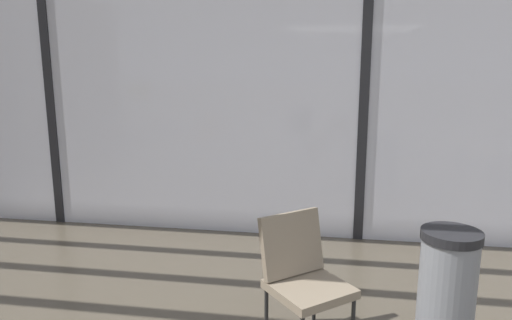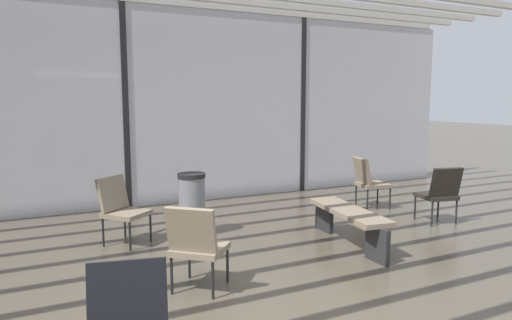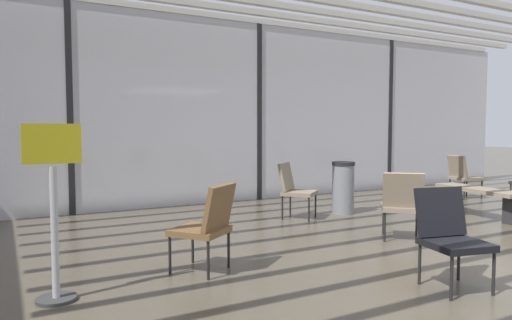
% 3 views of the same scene
% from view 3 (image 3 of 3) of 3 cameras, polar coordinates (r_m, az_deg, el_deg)
% --- Properties ---
extents(ground_plane, '(60.00, 60.00, 0.00)m').
position_cam_3_polar(ground_plane, '(5.51, 28.10, -11.34)').
color(ground_plane, '#4C4438').
extents(glass_curtain_wall, '(14.00, 0.08, 3.45)m').
position_cam_3_polar(glass_curtain_wall, '(9.25, 0.28, 5.84)').
color(glass_curtain_wall, silver).
rests_on(glass_curtain_wall, ground).
extents(window_mullion_0, '(0.10, 0.12, 3.45)m').
position_cam_3_polar(window_mullion_0, '(8.15, -21.91, 5.84)').
color(window_mullion_0, black).
rests_on(window_mullion_0, ground).
extents(window_mullion_1, '(0.10, 0.12, 3.45)m').
position_cam_3_polar(window_mullion_1, '(9.25, 0.28, 5.84)').
color(window_mullion_1, black).
rests_on(window_mullion_1, ground).
extents(window_mullion_2, '(0.10, 0.12, 3.45)m').
position_cam_3_polar(window_mullion_2, '(11.36, 15.98, 5.31)').
color(window_mullion_2, black).
rests_on(window_mullion_2, ground).
extents(parked_airplane, '(12.53, 4.33, 4.33)m').
position_cam_3_polar(parked_airplane, '(14.29, -8.71, 6.83)').
color(parked_airplane, silver).
rests_on(parked_airplane, ground).
extents(lounge_chair_0, '(0.70, 0.71, 0.87)m').
position_cam_3_polar(lounge_chair_0, '(4.58, -5.95, -7.58)').
color(lounge_chair_0, brown).
rests_on(lounge_chair_0, ground).
extents(lounge_chair_1, '(0.71, 0.71, 0.87)m').
position_cam_3_polar(lounge_chair_1, '(6.10, 17.49, -4.88)').
color(lounge_chair_1, '#7F705B').
rests_on(lounge_chair_1, ground).
extents(lounge_chair_3, '(0.61, 0.58, 0.87)m').
position_cam_3_polar(lounge_chair_3, '(10.29, 23.98, -1.56)').
color(lounge_chair_3, '#7F705B').
rests_on(lounge_chair_3, ground).
extents(lounge_chair_4, '(0.71, 0.71, 0.87)m').
position_cam_3_polar(lounge_chair_4, '(7.32, 4.67, -3.29)').
color(lounge_chair_4, '#7F705B').
rests_on(lounge_chair_4, ground).
extents(lounge_chair_6, '(0.58, 0.62, 0.87)m').
position_cam_3_polar(lounge_chair_6, '(4.48, 22.63, -8.10)').
color(lounge_chair_6, black).
rests_on(lounge_chair_6, ground).
extents(waiting_bench, '(0.60, 1.69, 0.47)m').
position_cam_3_polar(waiting_bench, '(8.16, 25.61, -3.85)').
color(waiting_bench, '#7F705B').
rests_on(waiting_bench, ground).
extents(trash_bin, '(0.38, 0.38, 0.86)m').
position_cam_3_polar(trash_bin, '(7.84, 10.64, -3.32)').
color(trash_bin, slate).
rests_on(trash_bin, ground).
extents(info_sign, '(0.44, 0.32, 1.44)m').
position_cam_3_polar(info_sign, '(4.10, -23.51, -6.59)').
color(info_sign, '#333333').
rests_on(info_sign, ground).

